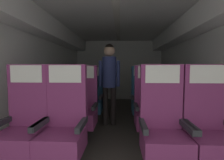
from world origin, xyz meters
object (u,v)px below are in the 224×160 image
object	(u,v)px
seat_a_right_aisle	(209,130)
flight_attendant	(109,75)
seat_b_right_window	(150,109)
seat_c_right_aisle	(164,99)
seat_a_left_aisle	(64,127)
seat_b_right_aisle	(179,110)
seat_c_right_window	(143,99)
seat_a_right_window	(163,129)
seat_b_left_window	(54,108)
seat_b_left_aisle	(82,108)
seat_a_left_window	(24,126)
seat_c_left_window	(70,98)
seat_c_left_aisle	(91,99)

from	to	relation	value
seat_a_right_aisle	flight_attendant	size ratio (longest dim) A/B	0.73
seat_b_right_window	seat_c_right_aisle	bearing A→B (deg)	61.07
seat_b_right_window	flight_attendant	world-z (taller)	flight_attendant
seat_c_right_aisle	seat_a_left_aisle	bearing A→B (deg)	-133.14
seat_a_right_aisle	seat_c_right_aisle	distance (m)	1.66
seat_b_right_aisle	seat_c_right_window	size ratio (longest dim) A/B	1.00
seat_b_right_aisle	seat_b_right_window	distance (m)	0.46
seat_a_right_window	seat_c_right_window	world-z (taller)	same
seat_b_left_window	seat_b_right_window	bearing A→B (deg)	0.28
seat_b_left_aisle	seat_c_right_aisle	xyz separation A→B (m)	(1.56, 0.84, 0.00)
seat_a_right_aisle	seat_b_left_window	world-z (taller)	same
seat_b_left_window	seat_b_left_aisle	distance (m)	0.47
seat_a_left_window	seat_a_left_aisle	size ratio (longest dim) A/B	1.00
seat_c_right_aisle	seat_c_right_window	world-z (taller)	same
seat_b_left_aisle	seat_b_left_window	bearing A→B (deg)	179.16
seat_a_right_aisle	seat_a_right_window	xyz separation A→B (m)	(-0.48, -0.00, 0.00)
seat_b_right_aisle	seat_c_left_window	distance (m)	2.19
seat_a_right_window	seat_c_right_aisle	distance (m)	1.73
seat_b_right_aisle	flight_attendant	bearing A→B (deg)	150.48
seat_b_right_window	seat_a_right_aisle	bearing A→B (deg)	-60.22
seat_a_right_window	flight_attendant	size ratio (longest dim) A/B	0.73
seat_a_right_aisle	seat_b_left_window	size ratio (longest dim) A/B	1.00
seat_c_right_window	seat_b_right_window	bearing A→B (deg)	-90.10
seat_b_right_aisle	flight_attendant	distance (m)	1.43
seat_a_left_aisle	flight_attendant	xyz separation A→B (m)	(0.41, 1.48, 0.52)
seat_b_right_window	seat_c_right_window	size ratio (longest dim) A/B	1.00
seat_b_right_aisle	flight_attendant	size ratio (longest dim) A/B	0.73
seat_b_left_aisle	seat_c_left_aisle	bearing A→B (deg)	90.03
seat_b_right_window	seat_c_right_aisle	world-z (taller)	same
seat_b_left_aisle	seat_b_right_aisle	world-z (taller)	same
seat_a_left_window	flight_attendant	distance (m)	1.80
seat_a_right_window	seat_c_right_window	size ratio (longest dim) A/B	1.00
seat_b_left_aisle	seat_a_left_window	bearing A→B (deg)	-119.08
seat_a_right_aisle	seat_b_right_aisle	xyz separation A→B (m)	(-0.02, 0.82, 0.00)
seat_b_left_window	seat_b_left_aisle	size ratio (longest dim) A/B	1.00
seat_c_left_window	seat_c_right_aisle	size ratio (longest dim) A/B	1.00
seat_a_left_aisle	seat_a_right_aisle	world-z (taller)	same
seat_b_left_aisle	seat_a_left_aisle	bearing A→B (deg)	-90.42
seat_b_right_window	seat_a_left_window	bearing A→B (deg)	-151.56
seat_a_left_aisle	seat_c_left_aisle	bearing A→B (deg)	89.81
seat_a_left_aisle	seat_a_right_window	world-z (taller)	same
seat_a_left_aisle	seat_c_right_aisle	size ratio (longest dim) A/B	1.00
seat_b_left_aisle	flight_attendant	bearing A→B (deg)	58.57
seat_a_right_aisle	seat_c_left_aisle	xyz separation A→B (m)	(-1.58, 1.65, 0.00)
seat_a_right_window	seat_c_left_aisle	distance (m)	1.98
seat_a_right_aisle	seat_c_left_window	world-z (taller)	same
seat_c_left_aisle	seat_c_right_aisle	world-z (taller)	same
seat_b_left_window	seat_c_left_window	size ratio (longest dim) A/B	1.00
seat_a_left_aisle	seat_c_right_window	bearing A→B (deg)	56.16
seat_a_right_window	seat_b_left_aisle	bearing A→B (deg)	143.08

